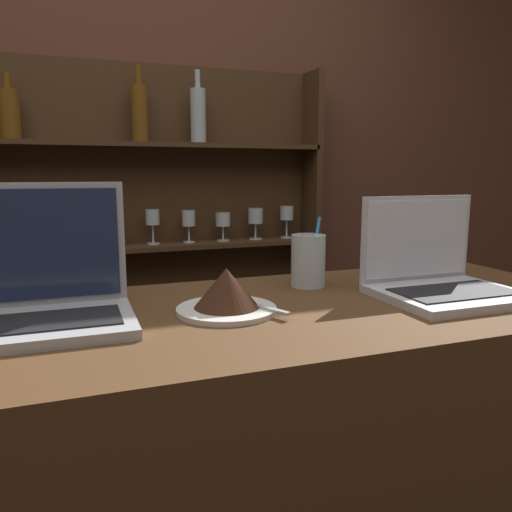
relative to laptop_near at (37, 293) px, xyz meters
name	(u,v)px	position (x,y,z in m)	size (l,w,h in m)	color
back_wall	(116,145)	(0.25, 1.31, 0.32)	(7.00, 0.06, 2.70)	brown
back_shelf	(151,254)	(0.37, 1.23, -0.14)	(1.50, 0.18, 1.68)	#472D19
laptop_near	(37,293)	(0.00, 0.00, 0.00)	(0.32, 0.22, 0.25)	#ADADB2
laptop_far	(439,275)	(0.80, -0.07, -0.01)	(0.29, 0.24, 0.21)	silver
cake_plate	(227,293)	(0.33, -0.04, -0.02)	(0.19, 0.19, 0.09)	silver
water_glass	(308,261)	(0.57, 0.10, 0.01)	(0.08, 0.08, 0.16)	silver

